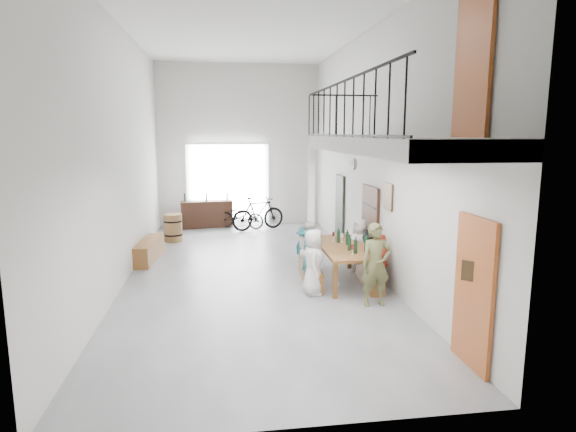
{
  "coord_description": "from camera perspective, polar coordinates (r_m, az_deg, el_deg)",
  "views": [
    {
      "loc": [
        -0.67,
        -10.73,
        3.19
      ],
      "look_at": [
        0.78,
        -0.5,
        1.4
      ],
      "focal_mm": 30.0,
      "sensor_mm": 36.0,
      "label": 1
    }
  ],
  "objects": [
    {
      "name": "potted_plant",
      "position": [
        12.13,
        7.1,
        -4.31
      ],
      "size": [
        0.49,
        0.44,
        0.48
      ],
      "primitive_type": "imported",
      "rotation": [
        0.0,
        0.0,
        -0.17
      ],
      "color": "#20471B",
      "rests_on": "ground"
    },
    {
      "name": "guest_right_a",
      "position": [
        10.03,
        10.96,
        -5.38
      ],
      "size": [
        0.42,
        0.73,
        1.17
      ],
      "primitive_type": "imported",
      "rotation": [
        0.0,
        0.0,
        -1.78
      ],
      "color": "#AD331D",
      "rests_on": "ground"
    },
    {
      "name": "bench_inner",
      "position": [
        10.46,
        2.66,
        -6.74
      ],
      "size": [
        0.35,
        1.81,
        0.41
      ],
      "primitive_type": "cube",
      "rotation": [
        0.0,
        0.0,
        -0.03
      ],
      "color": "brown",
      "rests_on": "ground"
    },
    {
      "name": "serving_counter",
      "position": [
        16.61,
        -9.61,
        0.22
      ],
      "size": [
        1.76,
        0.65,
        0.91
      ],
      "primitive_type": "cube",
      "rotation": [
        0.0,
        0.0,
        0.1
      ],
      "color": "#381F15",
      "rests_on": "ground"
    },
    {
      "name": "oak_barrel",
      "position": [
        14.69,
        -13.48,
        -1.35
      ],
      "size": [
        0.55,
        0.55,
        0.81
      ],
      "color": "brown",
      "rests_on": "ground"
    },
    {
      "name": "guest_right_b",
      "position": [
        10.7,
        9.58,
        -4.48
      ],
      "size": [
        0.75,
        1.09,
        1.13
      ],
      "primitive_type": "imported",
      "rotation": [
        0.0,
        0.0,
        -2.01
      ],
      "color": "black",
      "rests_on": "ground"
    },
    {
      "name": "floor",
      "position": [
        11.21,
        -4.34,
        -6.71
      ],
      "size": [
        12.0,
        12.0,
        0.0
      ],
      "primitive_type": "plane",
      "color": "slate",
      "rests_on": "ground"
    },
    {
      "name": "guest_left_d",
      "position": [
        11.11,
        1.93,
        -3.99
      ],
      "size": [
        0.62,
        0.79,
        1.06
      ],
      "primitive_type": "imported",
      "rotation": [
        0.0,
        0.0,
        1.95
      ],
      "color": "#246A78",
      "rests_on": "ground"
    },
    {
      "name": "host_standing",
      "position": [
        9.09,
        10.37,
        -5.7
      ],
      "size": [
        0.59,
        0.4,
        1.56
      ],
      "primitive_type": "imported",
      "rotation": [
        0.0,
        0.0,
        0.05
      ],
      "color": "brown",
      "rests_on": "ground"
    },
    {
      "name": "side_bench",
      "position": [
        12.69,
        -16.18,
        -3.93
      ],
      "size": [
        0.58,
        1.85,
        0.51
      ],
      "primitive_type": "cube",
      "rotation": [
        0.0,
        0.0,
        -0.1
      ],
      "color": "brown",
      "rests_on": "ground"
    },
    {
      "name": "guest_right_c",
      "position": [
        11.17,
        8.51,
        -3.5
      ],
      "size": [
        0.55,
        0.7,
        1.27
      ],
      "primitive_type": "imported",
      "rotation": [
        0.0,
        0.0,
        -1.31
      ],
      "color": "silver",
      "rests_on": "ground"
    },
    {
      "name": "tableware",
      "position": [
        10.37,
        6.78,
        -2.79
      ],
      "size": [
        0.34,
        1.35,
        0.35
      ],
      "color": "black",
      "rests_on": "tasting_table"
    },
    {
      "name": "guest_left_a",
      "position": [
        9.58,
        3.03,
        -5.47
      ],
      "size": [
        0.54,
        0.71,
        1.32
      ],
      "primitive_type": "imported",
      "rotation": [
        0.0,
        0.0,
        1.38
      ],
      "color": "silver",
      "rests_on": "ground"
    },
    {
      "name": "bicycle_near",
      "position": [
        16.25,
        -5.64,
        0.0
      ],
      "size": [
        1.71,
        1.17,
        0.85
      ],
      "primitive_type": "imported",
      "rotation": [
        0.0,
        0.0,
        1.15
      ],
      "color": "black",
      "rests_on": "ground"
    },
    {
      "name": "counter_bottles",
      "position": [
        16.52,
        -9.67,
        2.25
      ],
      "size": [
        1.47,
        0.21,
        0.28
      ],
      "color": "black",
      "rests_on": "serving_counter"
    },
    {
      "name": "right_wall_decor",
      "position": [
        9.59,
        12.61,
        0.92
      ],
      "size": [
        0.07,
        8.28,
        5.07
      ],
      "color": "#A04D21",
      "rests_on": "ground"
    },
    {
      "name": "bench_wall",
      "position": [
        10.7,
        9.29,
        -6.18
      ],
      "size": [
        0.51,
        2.28,
        0.52
      ],
      "primitive_type": "cube",
      "rotation": [
        0.0,
        0.0,
        -0.1
      ],
      "color": "brown",
      "rests_on": "ground"
    },
    {
      "name": "tasting_table",
      "position": [
        10.41,
        6.59,
        -4.02
      ],
      "size": [
        1.0,
        2.39,
        0.79
      ],
      "rotation": [
        0.0,
        0.0,
        -0.01
      ],
      "color": "brown",
      "rests_on": "ground"
    },
    {
      "name": "bicycle_far",
      "position": [
        15.94,
        -3.55,
        0.32
      ],
      "size": [
        1.92,
        1.13,
        1.11
      ],
      "primitive_type": "imported",
      "rotation": [
        0.0,
        0.0,
        1.92
      ],
      "color": "black",
      "rests_on": "ground"
    },
    {
      "name": "guest_left_b",
      "position": [
        10.19,
        2.53,
        -4.92
      ],
      "size": [
        0.38,
        0.49,
        1.19
      ],
      "primitive_type": "imported",
      "rotation": [
        0.0,
        0.0,
        1.81
      ],
      "color": "#246A78",
      "rests_on": "ground"
    },
    {
      "name": "room_walls",
      "position": [
        10.75,
        -4.59,
        11.75
      ],
      "size": [
        12.0,
        12.0,
        12.0
      ],
      "color": "silver",
      "rests_on": "ground"
    },
    {
      "name": "balcony",
      "position": [
        8.05,
        11.24,
        8.04
      ],
      "size": [
        1.52,
        5.62,
        4.0
      ],
      "color": "silver",
      "rests_on": "ground"
    },
    {
      "name": "guest_left_c",
      "position": [
        10.62,
        2.57,
        -4.04
      ],
      "size": [
        0.62,
        0.72,
        1.29
      ],
      "primitive_type": "imported",
      "rotation": [
        0.0,
        0.0,
        1.8
      ],
      "color": "silver",
      "rests_on": "ground"
    },
    {
      "name": "gateway_portal",
      "position": [
        16.76,
        -7.11,
        3.64
      ],
      "size": [
        2.8,
        0.08,
        2.8
      ],
      "primitive_type": "cube",
      "color": "white",
      "rests_on": "ground"
    }
  ]
}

